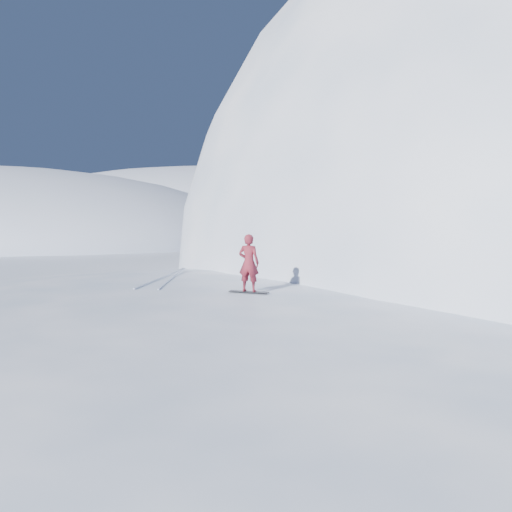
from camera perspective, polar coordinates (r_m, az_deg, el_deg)
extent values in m
plane|color=white|center=(15.19, -13.82, -13.91)|extent=(400.00, 400.00, 0.00)
ellipsoid|color=white|center=(17.42, -6.19, -11.27)|extent=(36.00, 28.00, 4.80)
ellipsoid|color=white|center=(33.24, 19.21, -3.61)|extent=(28.00, 24.00, 18.00)
ellipsoid|color=white|center=(131.38, -7.20, 3.04)|extent=(140.00, 90.00, 36.00)
ellipsoid|color=white|center=(11.02, 3.51, -21.42)|extent=(5.00, 4.50, 0.70)
ellipsoid|color=white|center=(21.21, -11.13, -8.33)|extent=(7.00, 6.30, 1.00)
ellipsoid|color=white|center=(17.42, 14.32, -11.41)|extent=(4.00, 3.60, 0.60)
cube|color=black|center=(14.98, -0.90, -4.49)|extent=(1.35, 0.32, 0.02)
imported|color=maroon|center=(14.85, -0.91, -0.86)|extent=(0.71, 0.49, 1.88)
cube|color=silver|center=(18.94, -11.50, -2.52)|extent=(0.66, 5.98, 0.04)
cube|color=silver|center=(18.77, -10.40, -2.57)|extent=(1.58, 5.82, 0.04)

